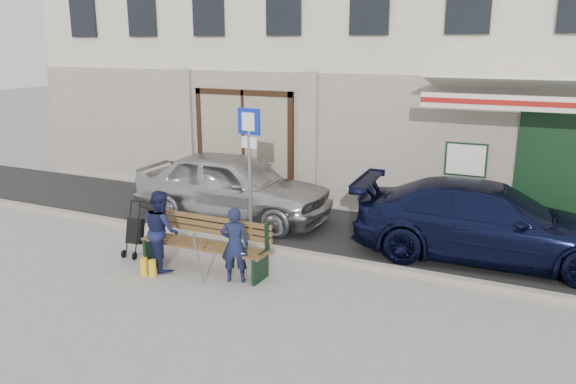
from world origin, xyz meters
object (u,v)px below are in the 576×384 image
Objects in this scene: woman at (161,230)px; stroller at (135,232)px; man at (235,245)px; parking_sign at (249,155)px; bench at (202,244)px; car_navy at (488,222)px; car_silver at (233,186)px.

woman reaches higher than stroller.
man reaches higher than stroller.
man is at bearing -142.91° from woman.
parking_sign is at bearing -91.31° from man.
man is 1.25× the size of stroller.
car_navy is at bearing 31.10° from bench.
car_silver is 5.48m from car_navy.
car_silver is 3.49× the size of man.
bench is (1.04, -2.77, -0.31)m from car_silver.
parking_sign is (1.18, -1.29, 1.04)m from car_silver.
car_navy is (5.48, -0.08, -0.06)m from car_silver.
parking_sign is at bearing -138.77° from car_silver.
woman is at bearing -174.13° from car_silver.
car_silver is 2.03m from parking_sign.
car_silver is at bearing 138.76° from parking_sign.
man is (0.80, -0.21, 0.19)m from bench.
parking_sign is 2.22m from woman.
parking_sign is 2.01m from bench.
man is 0.91× the size of woman.
car_navy is at bearing 21.91° from parking_sign.
bench is at bearing -160.75° from car_silver.
parking_sign is 2.08× the size of man.
parking_sign is (-4.30, -1.21, 1.10)m from car_navy.
car_navy is at bearing -92.14° from car_silver.
car_silver reaches higher than woman.
bench is at bearing -9.41° from stroller.
bench is (-4.45, -2.68, -0.25)m from car_navy.
car_silver is at bearing -48.45° from woman.
woman is at bearing -27.66° from stroller.
car_silver is 3.07m from woman.
man is (-3.65, -2.89, -0.06)m from car_navy.
man is 1.45m from woman.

